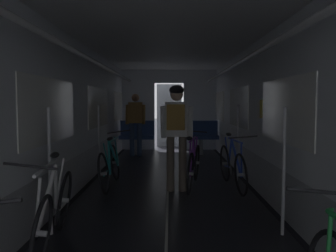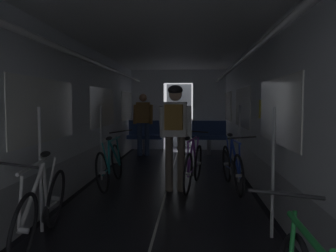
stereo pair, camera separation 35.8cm
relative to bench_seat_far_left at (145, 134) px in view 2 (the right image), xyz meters
The scene contains 9 objects.
train_car_shell 4.70m from the bench_seat_far_left, 78.60° to the right, with size 3.14×12.34×2.57m.
bench_seat_far_left is the anchor object (origin of this frame).
bench_seat_far_right 1.80m from the bench_seat_far_left, ahead, with size 0.98×0.51×0.95m.
bicycle_blue 4.37m from the bench_seat_far_left, 62.85° to the right, with size 0.44×1.69×0.94m.
bicycle_white 6.31m from the bench_seat_far_left, 91.99° to the right, with size 0.44×1.69×0.96m.
bicycle_teal 3.81m from the bench_seat_far_left, 91.43° to the right, with size 0.44×1.69×0.96m.
person_cyclist_aisle 4.26m from the bench_seat_far_left, 75.74° to the right, with size 0.54×0.41×1.73m.
bicycle_purple_in_aisle 4.07m from the bench_seat_far_left, 70.72° to the right, with size 0.46×1.68×0.94m.
person_standing_near_bench 0.55m from the bench_seat_far_left, 89.59° to the right, with size 0.53×0.23×1.69m.
Camera 2 is at (0.40, -1.59, 1.45)m, focal length 36.97 mm.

